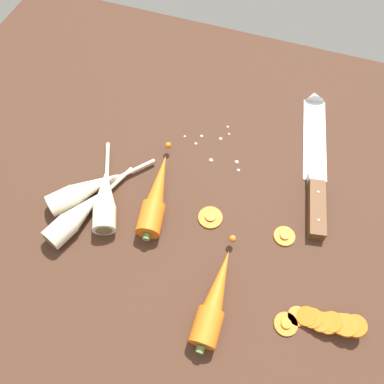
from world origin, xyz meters
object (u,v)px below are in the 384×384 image
(parsnip_mid_left, at_px, (105,199))
(carrot_slice_stack, at_px, (328,322))
(whole_carrot_second, at_px, (215,299))
(parsnip_front, at_px, (85,190))
(whole_carrot, at_px, (156,196))
(carrot_slice_stray_far, at_px, (285,236))
(parsnip_mid_right, at_px, (78,215))
(carrot_slice_stray_near, at_px, (210,217))
(carrot_slice_stray_mid, at_px, (286,324))
(chefs_knife, at_px, (315,154))

(parsnip_mid_left, xyz_separation_m, carrot_slice_stack, (0.41, -0.08, -0.01))
(whole_carrot_second, relative_size, parsnip_mid_left, 1.05)
(parsnip_front, bearing_deg, whole_carrot, 13.59)
(parsnip_front, height_order, carrot_slice_stray_far, parsnip_front)
(parsnip_mid_right, height_order, carrot_slice_stray_near, parsnip_mid_right)
(whole_carrot_second, xyz_separation_m, parsnip_front, (-0.28, 0.11, -0.00))
(whole_carrot, distance_m, parsnip_front, 0.13)
(parsnip_mid_left, height_order, carrot_slice_stray_far, parsnip_mid_left)
(carrot_slice_stack, bearing_deg, carrot_slice_stray_mid, -160.16)
(whole_carrot, bearing_deg, parsnip_mid_left, -157.49)
(parsnip_mid_right, bearing_deg, whole_carrot, 34.73)
(chefs_knife, relative_size, parsnip_mid_right, 1.82)
(parsnip_mid_left, relative_size, parsnip_mid_right, 0.96)
(chefs_knife, xyz_separation_m, carrot_slice_stray_mid, (0.01, -0.33, -0.00))
(chefs_knife, height_order, whole_carrot, whole_carrot)
(whole_carrot, distance_m, carrot_slice_stray_far, 0.23)
(carrot_slice_stray_far, bearing_deg, parsnip_mid_left, -172.51)
(chefs_knife, height_order, carrot_slice_stray_near, chefs_knife)
(carrot_slice_stack, bearing_deg, parsnip_mid_left, 168.68)
(parsnip_mid_left, bearing_deg, parsnip_front, 173.87)
(whole_carrot_second, bearing_deg, carrot_slice_stray_near, 109.99)
(parsnip_mid_right, bearing_deg, carrot_slice_stack, -4.82)
(parsnip_mid_left, bearing_deg, whole_carrot, 22.51)
(carrot_slice_stray_mid, bearing_deg, parsnip_mid_left, 163.71)
(parsnip_front, xyz_separation_m, carrot_slice_stray_near, (0.23, 0.03, -0.02))
(parsnip_mid_left, distance_m, carrot_slice_stray_mid, 0.36)
(carrot_slice_stray_near, xyz_separation_m, carrot_slice_stray_mid, (0.16, -0.14, 0.00))
(carrot_slice_stray_mid, distance_m, carrot_slice_stray_far, 0.15)
(whole_carrot, bearing_deg, carrot_slice_stray_mid, -27.19)
(parsnip_front, distance_m, carrot_slice_stack, 0.46)
(whole_carrot, bearing_deg, chefs_knife, 37.48)
(parsnip_mid_left, bearing_deg, carrot_slice_stray_mid, -16.29)
(parsnip_front, relative_size, carrot_slice_stack, 1.52)
(parsnip_mid_right, distance_m, carrot_slice_stray_far, 0.36)
(whole_carrot, relative_size, carrot_slice_stack, 1.79)
(carrot_slice_stray_near, bearing_deg, parsnip_mid_left, -169.48)
(whole_carrot, xyz_separation_m, carrot_slice_stray_mid, (0.27, -0.14, -0.02))
(parsnip_mid_left, height_order, carrot_slice_stack, parsnip_mid_left)
(parsnip_front, height_order, carrot_slice_stack, parsnip_front)
(parsnip_mid_right, relative_size, carrot_slice_stack, 1.70)
(parsnip_front, relative_size, carrot_slice_stray_mid, 4.72)
(whole_carrot, relative_size, parsnip_front, 1.17)
(parsnip_front, bearing_deg, chefs_knife, 30.67)
(parsnip_mid_right, relative_size, carrot_slice_stray_mid, 5.24)
(whole_carrot_second, distance_m, carrot_slice_stray_far, 0.17)
(whole_carrot_second, xyz_separation_m, carrot_slice_stray_near, (-0.05, 0.14, -0.02))
(whole_carrot_second, distance_m, carrot_slice_stray_near, 0.15)
(whole_carrot_second, xyz_separation_m, parsnip_mid_left, (-0.24, 0.11, -0.00))
(carrot_slice_stack, bearing_deg, carrot_slice_stray_far, 126.43)
(carrot_slice_stack, xyz_separation_m, carrot_slice_stray_near, (-0.22, 0.12, -0.01))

